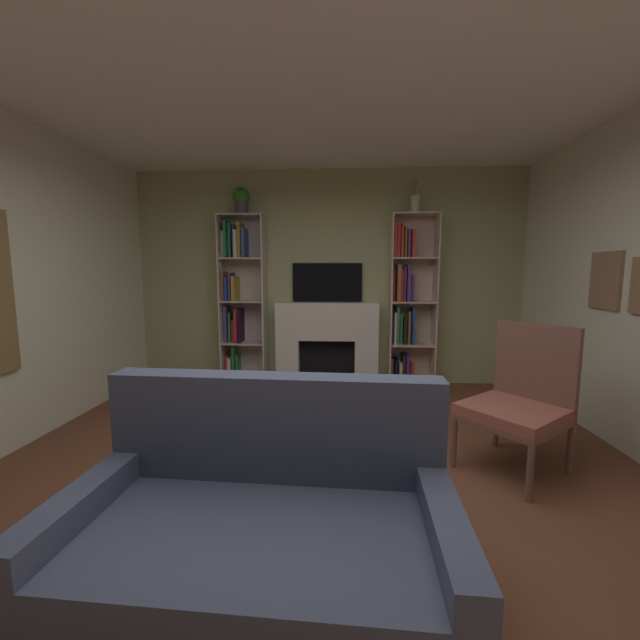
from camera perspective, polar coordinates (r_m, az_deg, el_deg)
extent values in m
plane|color=brown|center=(2.73, -1.52, -25.63)|extent=(6.80, 6.80, 0.00)
cube|color=#A7AF7A|center=(5.16, 1.11, 6.14)|extent=(5.13, 0.06, 2.78)
cube|color=#947150|center=(4.21, 36.42, 4.71)|extent=(0.03, 0.38, 0.50)
cube|color=#AA7D50|center=(4.21, 36.30, 4.72)|extent=(0.01, 0.32, 0.44)
cube|color=white|center=(2.65, -1.77, 37.20)|extent=(5.13, 5.79, 0.06)
cube|color=white|center=(5.18, -4.69, -6.06)|extent=(0.30, 0.25, 0.59)
cube|color=white|center=(5.14, 6.77, -6.18)|extent=(0.30, 0.25, 0.59)
cube|color=white|center=(5.04, 1.03, -0.17)|extent=(1.32, 0.25, 0.49)
cube|color=black|center=(5.22, 1.05, -5.94)|extent=(0.73, 0.08, 0.59)
cube|color=brown|center=(4.95, 0.88, -10.06)|extent=(1.42, 0.30, 0.03)
cube|color=black|center=(5.10, 1.09, 5.54)|extent=(0.90, 0.06, 0.50)
cube|color=beige|center=(5.21, -14.16, 2.71)|extent=(0.02, 0.32, 2.19)
cube|color=beige|center=(5.07, -8.12, 2.74)|extent=(0.02, 0.32, 2.19)
cube|color=beige|center=(5.28, -10.77, 2.85)|extent=(0.58, 0.02, 2.19)
cube|color=beige|center=(5.33, -10.90, -8.99)|extent=(0.54, 0.32, 0.02)
cube|color=#BE3A2C|center=(5.39, -13.32, -6.84)|extent=(0.04, 0.19, 0.35)
cube|color=beige|center=(5.35, -12.88, -7.05)|extent=(0.04, 0.24, 0.33)
cube|color=#2A753D|center=(5.32, -12.36, -6.27)|extent=(0.02, 0.25, 0.48)
cube|color=#3A7B4A|center=(5.35, -11.88, -6.83)|extent=(0.02, 0.19, 0.36)
cube|color=beige|center=(5.21, -11.04, -3.29)|extent=(0.54, 0.32, 0.02)
cube|color=#4D3D75|center=(5.27, -13.52, -0.51)|extent=(0.04, 0.20, 0.48)
cube|color=#2D813F|center=(5.27, -12.93, -0.98)|extent=(0.03, 0.19, 0.39)
cube|color=#A82134|center=(5.26, -12.43, -1.54)|extent=(0.04, 0.20, 0.29)
cube|color=#AB282E|center=(5.22, -12.02, -0.75)|extent=(0.04, 0.24, 0.44)
cube|color=black|center=(5.19, -11.52, -0.77)|extent=(0.02, 0.27, 0.44)
cube|color=beige|center=(5.14, -11.18, 2.73)|extent=(0.54, 0.32, 0.02)
cube|color=brown|center=(5.22, -13.79, 4.87)|extent=(0.03, 0.23, 0.37)
cube|color=navy|center=(5.19, -13.31, 4.47)|extent=(0.04, 0.26, 0.30)
cube|color=#502E6D|center=(5.18, -12.84, 4.82)|extent=(0.03, 0.26, 0.36)
cube|color=olive|center=(5.16, -12.31, 4.56)|extent=(0.04, 0.27, 0.31)
cube|color=beige|center=(5.13, -11.33, 8.84)|extent=(0.54, 0.32, 0.02)
cube|color=beige|center=(5.24, -13.86, 10.69)|extent=(0.04, 0.21, 0.34)
cube|color=#207340|center=(5.20, -13.45, 11.42)|extent=(0.03, 0.27, 0.46)
cube|color=#2B6A52|center=(5.21, -12.91, 11.23)|extent=(0.03, 0.21, 0.43)
cube|color=#264D83|center=(5.21, -12.38, 11.17)|extent=(0.03, 0.18, 0.42)
cube|color=beige|center=(5.16, -12.04, 10.83)|extent=(0.04, 0.26, 0.35)
cube|color=olive|center=(5.16, -11.55, 11.38)|extent=(0.04, 0.24, 0.44)
cube|color=#32528C|center=(5.14, -10.97, 11.01)|extent=(0.03, 0.26, 0.37)
cube|color=beige|center=(5.17, -11.48, 14.81)|extent=(0.54, 0.32, 0.02)
cube|color=beige|center=(5.01, 10.27, 2.64)|extent=(0.02, 0.32, 2.19)
cube|color=beige|center=(5.11, 16.51, 2.55)|extent=(0.02, 0.32, 2.19)
cube|color=beige|center=(5.20, 13.14, 2.73)|extent=(0.58, 0.02, 2.19)
cube|color=beige|center=(5.25, 13.08, -9.29)|extent=(0.54, 0.32, 0.02)
cube|color=brown|center=(5.22, 10.42, -7.29)|extent=(0.04, 0.18, 0.34)
cube|color=black|center=(5.20, 11.02, -7.35)|extent=(0.04, 0.23, 0.34)
cube|color=beige|center=(5.22, 11.62, -7.59)|extent=(0.04, 0.22, 0.29)
cube|color=black|center=(5.20, 12.07, -7.02)|extent=(0.03, 0.23, 0.40)
cube|color=#56257F|center=(5.21, 12.62, -7.05)|extent=(0.04, 0.25, 0.40)
cube|color=#B0281D|center=(5.24, 13.14, -7.64)|extent=(0.04, 0.23, 0.28)
cube|color=beige|center=(5.13, 13.25, -3.51)|extent=(0.54, 0.32, 0.02)
cube|color=navy|center=(5.10, 10.47, -1.24)|extent=(0.02, 0.19, 0.38)
cube|color=beige|center=(5.08, 10.88, -1.12)|extent=(0.02, 0.24, 0.41)
cube|color=#357146|center=(5.08, 11.25, -0.75)|extent=(0.03, 0.23, 0.47)
cube|color=#216D3A|center=(5.11, 11.69, -1.15)|extent=(0.04, 0.20, 0.40)
cube|color=black|center=(5.11, 12.27, -1.51)|extent=(0.04, 0.22, 0.33)
cube|color=olive|center=(5.13, 12.85, -1.03)|extent=(0.03, 0.19, 0.42)
cube|color=navy|center=(5.11, 13.41, -0.83)|extent=(0.03, 0.23, 0.46)
cube|color=beige|center=(5.06, 13.42, 2.60)|extent=(0.54, 0.32, 0.02)
cube|color=#B1342F|center=(5.06, 10.67, 4.88)|extent=(0.04, 0.18, 0.37)
cube|color=brown|center=(5.02, 11.39, 5.35)|extent=(0.04, 0.26, 0.46)
cube|color=#B03228|center=(5.05, 11.85, 5.00)|extent=(0.02, 0.23, 0.40)
cube|color=#643F69|center=(5.07, 12.26, 5.20)|extent=(0.02, 0.20, 0.43)
cube|color=#593576|center=(5.08, 12.84, 5.33)|extent=(0.04, 0.19, 0.46)
cube|color=#522F6C|center=(5.10, 13.37, 4.57)|extent=(0.03, 0.18, 0.33)
cube|color=beige|center=(5.04, 13.60, 8.81)|extent=(0.54, 0.32, 0.02)
cube|color=#A6352E|center=(5.03, 10.87, 11.41)|extent=(0.03, 0.26, 0.43)
cube|color=#A82634|center=(5.03, 11.33, 11.26)|extent=(0.04, 0.26, 0.40)
cube|color=#BD3A2E|center=(5.05, 11.85, 11.28)|extent=(0.03, 0.24, 0.41)
cube|color=#975324|center=(5.07, 12.34, 11.07)|extent=(0.02, 0.22, 0.38)
cube|color=#4C326A|center=(5.07, 12.81, 10.89)|extent=(0.04, 0.23, 0.35)
cube|color=#B73734|center=(5.06, 13.41, 10.82)|extent=(0.04, 0.25, 0.34)
cube|color=beige|center=(5.09, 13.79, 14.87)|extent=(0.54, 0.32, 0.02)
cylinder|color=#464C5E|center=(5.19, -11.47, 15.69)|extent=(0.16, 0.16, 0.15)
sphere|color=#33752D|center=(5.22, -11.52, 17.41)|extent=(0.21, 0.21, 0.21)
cylinder|color=beige|center=(5.12, 13.81, 16.13)|extent=(0.10, 0.10, 0.21)
cylinder|color=#4C7F3F|center=(5.15, 13.82, 18.21)|extent=(0.01, 0.01, 0.17)
sphere|color=#D65F80|center=(5.16, 13.85, 19.11)|extent=(0.06, 0.06, 0.06)
cylinder|color=#4C7F3F|center=(5.16, 13.81, 18.12)|extent=(0.01, 0.01, 0.16)
sphere|color=#D65F80|center=(5.17, 13.83, 18.97)|extent=(0.06, 0.06, 0.06)
cylinder|color=#4C7F3F|center=(5.13, 13.83, 18.08)|extent=(0.01, 0.01, 0.14)
sphere|color=#D65F80|center=(5.15, 13.85, 18.83)|extent=(0.05, 0.05, 0.05)
cylinder|color=#4C7F3F|center=(5.15, 13.58, 18.15)|extent=(0.01, 0.01, 0.16)
sphere|color=#D65F80|center=(5.16, 13.61, 19.01)|extent=(0.04, 0.04, 0.04)
cube|color=#444D67|center=(2.02, -8.99, -31.98)|extent=(1.74, 0.98, 0.41)
cube|color=#444D67|center=(2.09, -6.57, -15.31)|extent=(1.71, 0.23, 0.55)
cube|color=#444D67|center=(1.97, 17.55, -31.03)|extent=(0.18, 0.91, 0.54)
cube|color=#444D67|center=(2.28, -30.66, -25.92)|extent=(0.18, 0.91, 0.54)
cylinder|color=brown|center=(3.49, 32.88, -15.38)|extent=(0.04, 0.04, 0.42)
cylinder|color=brown|center=(3.71, 24.49, -13.54)|extent=(0.04, 0.04, 0.42)
cylinder|color=brown|center=(2.98, 28.49, -18.92)|extent=(0.04, 0.04, 0.42)
cylinder|color=brown|center=(3.24, 19.08, -16.34)|extent=(0.04, 0.04, 0.42)
cube|color=#975245|center=(3.25, 26.50, -11.89)|extent=(0.88, 0.87, 0.08)
cube|color=brown|center=(3.27, 26.44, -12.89)|extent=(0.88, 0.87, 0.04)
cube|color=brown|center=(3.43, 29.02, -6.02)|extent=(0.43, 0.51, 0.66)
cube|color=brown|center=(2.58, -5.16, -16.69)|extent=(0.78, 0.54, 0.04)
cylinder|color=brown|center=(2.54, -14.91, -23.02)|extent=(0.05, 0.05, 0.42)
cylinder|color=brown|center=(2.44, 3.34, -24.21)|extent=(0.05, 0.05, 0.42)
cylinder|color=brown|center=(2.96, -11.78, -18.37)|extent=(0.05, 0.05, 0.42)
cylinder|color=brown|center=(2.87, 3.34, -19.08)|extent=(0.05, 0.05, 0.42)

